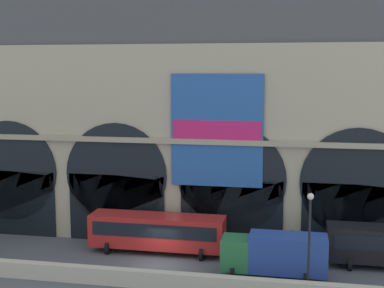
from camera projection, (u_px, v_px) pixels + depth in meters
name	position (u px, v px, depth m)	size (l,w,h in m)	color
ground_plane	(158.00, 265.00, 41.14)	(200.00, 200.00, 0.00)	#54565B
quay_parapet_wall	(142.00, 279.00, 36.90)	(90.00, 0.70, 1.17)	beige
station_building	(179.00, 122.00, 46.69)	(51.77, 4.77, 21.34)	#BCAD8C
bus_center	(157.00, 231.00, 43.69)	(11.00, 3.25, 3.10)	red
box_truck_mideast	(275.00, 254.00, 38.63)	(7.50, 2.91, 3.12)	#2D7A42
street_lamp_quayside	(310.00, 230.00, 35.05)	(0.44, 0.44, 6.90)	black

